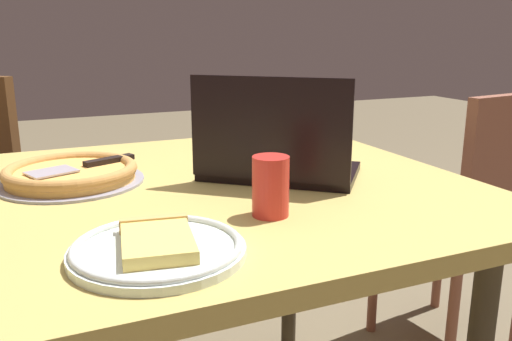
# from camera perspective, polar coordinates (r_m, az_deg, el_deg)

# --- Properties ---
(dining_table) EXTENTS (1.11, 1.03, 0.75)m
(dining_table) POSITION_cam_1_polar(r_m,az_deg,el_deg) (1.22, -4.52, -4.63)
(dining_table) COLOR tan
(dining_table) RESTS_ON ground_plane
(laptop) EXTENTS (0.41, 0.40, 0.24)m
(laptop) POSITION_cam_1_polar(r_m,az_deg,el_deg) (1.22, 2.27, 1.40)
(laptop) COLOR black
(laptop) RESTS_ON dining_table
(pizza_plate) EXTENTS (0.27, 0.27, 0.04)m
(pizza_plate) POSITION_cam_1_polar(r_m,az_deg,el_deg) (0.83, -10.39, -7.99)
(pizza_plate) COLOR white
(pizza_plate) RESTS_ON dining_table
(pizza_tray) EXTENTS (0.32, 0.32, 0.04)m
(pizza_tray) POSITION_cam_1_polar(r_m,az_deg,el_deg) (1.26, -19.00, -0.30)
(pizza_tray) COLOR #9797AA
(pizza_tray) RESTS_ON dining_table
(table_knife) EXTENTS (0.17, 0.15, 0.01)m
(table_knife) POSITION_cam_1_polar(r_m,az_deg,el_deg) (1.60, -3.22, 2.93)
(table_knife) COLOR silver
(table_knife) RESTS_ON dining_table
(drink_cup) EXTENTS (0.07, 0.07, 0.11)m
(drink_cup) POSITION_cam_1_polar(r_m,az_deg,el_deg) (0.97, 1.56, -1.61)
(drink_cup) COLOR red
(drink_cup) RESTS_ON dining_table
(chair_near) EXTENTS (0.43, 0.43, 0.90)m
(chair_near) POSITION_cam_1_polar(r_m,az_deg,el_deg) (1.89, 21.89, -4.10)
(chair_near) COLOR brown
(chair_near) RESTS_ON ground_plane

